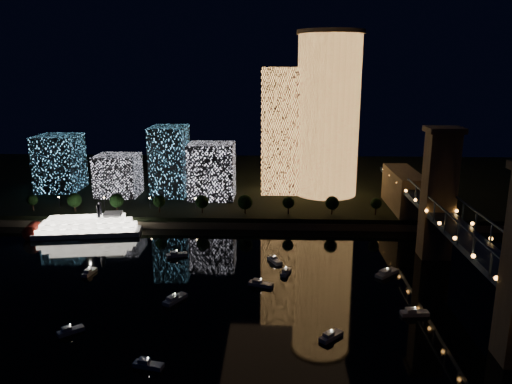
% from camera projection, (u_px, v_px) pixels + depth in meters
% --- Properties ---
extents(ground, '(520.00, 520.00, 0.00)m').
position_uv_depth(ground, '(261.00, 316.00, 146.88)').
color(ground, black).
rests_on(ground, ground).
extents(far_bank, '(420.00, 160.00, 5.00)m').
position_uv_depth(far_bank, '(269.00, 183.00, 301.19)').
color(far_bank, black).
rests_on(far_bank, ground).
extents(seawall, '(420.00, 6.00, 3.00)m').
position_uv_depth(seawall, '(266.00, 225.00, 225.91)').
color(seawall, '#6B5E4C').
rests_on(seawall, ground).
extents(tower_cylindrical, '(34.00, 34.00, 83.72)m').
position_uv_depth(tower_cylindrical, '(328.00, 115.00, 257.12)').
color(tower_cylindrical, '#F8A44F').
rests_on(tower_cylindrical, far_bank).
extents(tower_rectangular, '(20.66, 20.66, 65.74)m').
position_uv_depth(tower_rectangular, '(281.00, 131.00, 264.55)').
color(tower_rectangular, '#F8A44F').
rests_on(tower_rectangular, far_bank).
extents(midrise_blocks, '(107.72, 36.39, 36.04)m').
position_uv_depth(midrise_blocks, '(138.00, 166.00, 263.19)').
color(midrise_blocks, silver).
rests_on(midrise_blocks, far_bank).
extents(truss_bridge, '(13.00, 266.00, 50.00)m').
position_uv_depth(truss_bridge, '(486.00, 263.00, 144.06)').
color(truss_bridge, navy).
rests_on(truss_bridge, ground).
extents(riverboat, '(49.24, 17.06, 14.56)m').
position_uv_depth(riverboat, '(82.00, 227.00, 215.52)').
color(riverboat, silver).
rests_on(riverboat, ground).
extents(motorboats, '(112.89, 77.29, 2.78)m').
position_uv_depth(motorboats, '(252.00, 290.00, 161.76)').
color(motorboats, silver).
rests_on(motorboats, ground).
extents(esplanade_trees, '(165.11, 6.93, 8.96)m').
position_uv_depth(esplanade_trees, '(197.00, 202.00, 230.70)').
color(esplanade_trees, black).
rests_on(esplanade_trees, far_bank).
extents(street_lamps, '(132.70, 0.70, 5.65)m').
position_uv_depth(street_lamps, '(196.00, 201.00, 236.93)').
color(street_lamps, black).
rests_on(street_lamps, far_bank).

